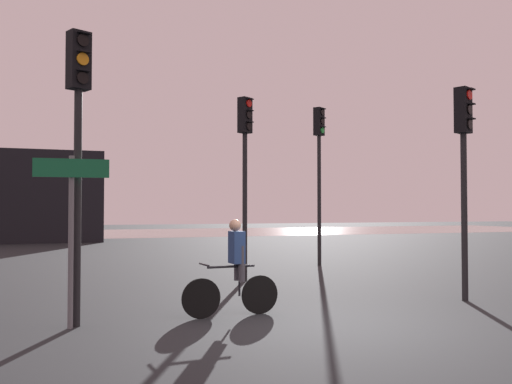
% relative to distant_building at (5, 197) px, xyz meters
% --- Properties ---
extents(ground_plane, '(120.00, 120.00, 0.00)m').
position_rel_distant_building_xyz_m(ground_plane, '(6.49, -26.03, -2.47)').
color(ground_plane, black).
extents(water_strip, '(80.00, 16.00, 0.01)m').
position_rel_distant_building_xyz_m(water_strip, '(6.49, 10.00, -2.47)').
color(water_strip, gray).
rests_on(water_strip, ground).
extents(distant_building, '(10.12, 4.00, 4.95)m').
position_rel_distant_building_xyz_m(distant_building, '(0.00, 0.00, 0.00)').
color(distant_building, black).
rests_on(distant_building, ground).
extents(traffic_light_far_right, '(0.40, 0.42, 5.06)m').
position_rel_distant_building_xyz_m(traffic_light_far_right, '(10.50, -17.25, 1.01)').
color(traffic_light_far_right, black).
rests_on(traffic_light_far_right, ground).
extents(traffic_light_center, '(0.40, 0.42, 4.62)m').
position_rel_distant_building_xyz_m(traffic_light_center, '(7.01, -20.15, 0.73)').
color(traffic_light_center, black).
rests_on(traffic_light_center, ground).
extents(traffic_light_near_left, '(0.39, 0.41, 4.54)m').
position_rel_distant_building_xyz_m(traffic_light_near_left, '(2.81, -24.59, 0.68)').
color(traffic_light_near_left, black).
rests_on(traffic_light_near_left, ground).
extents(traffic_light_near_right, '(0.39, 0.41, 4.19)m').
position_rel_distant_building_xyz_m(traffic_light_near_right, '(10.06, -24.60, 0.45)').
color(traffic_light_near_right, black).
rests_on(traffic_light_near_right, ground).
extents(direction_sign_post, '(1.10, 0.14, 2.60)m').
position_rel_distant_building_xyz_m(direction_sign_post, '(2.71, -24.73, -0.78)').
color(direction_sign_post, slate).
rests_on(direction_sign_post, ground).
extents(cyclist, '(1.71, 0.46, 1.62)m').
position_rel_distant_building_xyz_m(cyclist, '(5.34, -24.59, -1.65)').
color(cyclist, black).
rests_on(cyclist, ground).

